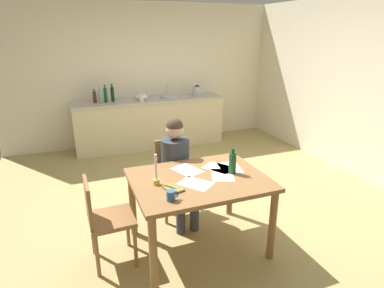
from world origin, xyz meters
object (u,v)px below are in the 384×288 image
at_px(bottle_vinegar, 100,96).
at_px(bottle_sauce, 112,94).
at_px(book_magazine, 173,189).
at_px(stovetop_kettle, 197,91).
at_px(dining_table, 199,188).
at_px(wine_glass_near_sink, 150,92).
at_px(teacup_on_counter, 142,99).
at_px(wine_glass_back_left, 139,92).
at_px(chair_side_empty, 104,218).
at_px(chair_at_table, 173,173).
at_px(person_seated, 177,164).
at_px(wine_bottle_on_table, 233,163).
at_px(bottle_oil, 95,97).
at_px(sink_unit, 170,96).
at_px(mixing_bowl, 142,97).
at_px(wine_glass_by_kettle, 144,92).
at_px(candlestick, 156,176).
at_px(coffee_mug, 171,196).
at_px(bottle_wine_red, 106,95).

bearing_deg(bottle_vinegar, bottle_sauce, 19.47).
relative_size(book_magazine, stovetop_kettle, 0.81).
distance_m(dining_table, wine_glass_near_sink, 3.40).
bearing_deg(wine_glass_near_sink, teacup_on_counter, -126.47).
bearing_deg(wine_glass_back_left, chair_side_empty, -107.86).
relative_size(chair_at_table, person_seated, 0.74).
bearing_deg(book_magazine, bottle_vinegar, 80.13).
relative_size(wine_bottle_on_table, bottle_oil, 1.07).
distance_m(chair_side_empty, wine_glass_back_left, 3.49).
xyz_separation_m(bottle_oil, bottle_vinegar, (0.09, -0.07, 0.02)).
bearing_deg(bottle_vinegar, dining_table, -80.04).
bearing_deg(bottle_vinegar, teacup_on_counter, -7.77).
xyz_separation_m(dining_table, bottle_oil, (-0.65, 3.23, 0.35)).
bearing_deg(book_magazine, sink_unit, 58.72).
relative_size(book_magazine, mixing_bowl, 0.76).
relative_size(mixing_bowl, wine_glass_by_kettle, 1.52).
bearing_deg(chair_side_empty, wine_glass_near_sink, 68.91).
height_order(chair_side_empty, wine_bottle_on_table, wine_bottle_on_table).
distance_m(bottle_vinegar, wine_glass_by_kettle, 0.84).
distance_m(wine_glass_by_kettle, teacup_on_counter, 0.33).
bearing_deg(person_seated, mixing_bowl, 85.61).
bearing_deg(candlestick, wine_glass_by_kettle, 78.63).
bearing_deg(dining_table, chair_at_table, 92.03).
height_order(candlestick, book_magazine, candlestick).
bearing_deg(book_magazine, person_seated, 54.73).
bearing_deg(candlestick, coffee_mug, -83.71).
height_order(person_seated, wine_glass_near_sink, person_seated).
height_order(dining_table, coffee_mug, coffee_mug).
height_order(person_seated, mixing_bowl, person_seated).
bearing_deg(mixing_bowl, teacup_on_counter, -102.78).
bearing_deg(sink_unit, wine_glass_near_sink, 157.76).
bearing_deg(chair_at_table, person_seated, -89.08).
xyz_separation_m(wine_glass_near_sink, teacup_on_counter, (-0.22, -0.30, -0.06)).
bearing_deg(teacup_on_counter, stovetop_kettle, 7.58).
height_order(book_magazine, sink_unit, sink_unit).
relative_size(chair_at_table, bottle_wine_red, 2.84).
bearing_deg(chair_side_empty, chair_at_table, 36.96).
xyz_separation_m(chair_side_empty, mixing_bowl, (1.07, 3.11, 0.47)).
bearing_deg(coffee_mug, chair_at_table, 71.40).
bearing_deg(book_magazine, teacup_on_counter, 67.77).
height_order(bottle_oil, teacup_on_counter, bottle_oil).
bearing_deg(stovetop_kettle, mixing_bowl, -178.99).
height_order(wine_glass_near_sink, teacup_on_counter, wine_glass_near_sink).
distance_m(book_magazine, wine_glass_near_sink, 3.57).
bearing_deg(mixing_bowl, bottle_oil, 177.38).
xyz_separation_m(candlestick, teacup_on_counter, (0.56, 3.05, 0.10)).
relative_size(chair_at_table, stovetop_kettle, 4.04).
bearing_deg(chair_side_empty, sink_unit, 62.65).
height_order(dining_table, sink_unit, sink_unit).
distance_m(person_seated, chair_side_empty, 1.03).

